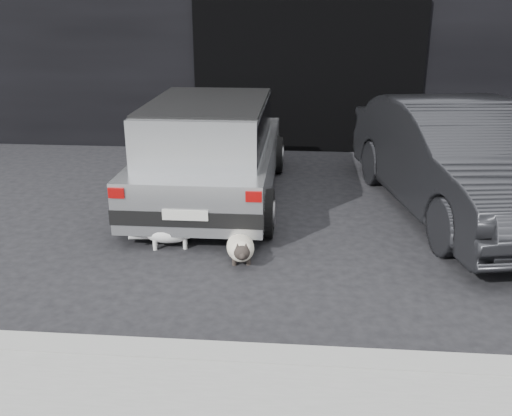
# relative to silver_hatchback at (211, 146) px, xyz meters

# --- Properties ---
(ground) EXTENTS (80.00, 80.00, 0.00)m
(ground) POSITION_rel_silver_hatchback_xyz_m (0.27, -1.15, -0.76)
(ground) COLOR black
(ground) RESTS_ON ground
(building_facade) EXTENTS (34.00, 4.00, 5.00)m
(building_facade) POSITION_rel_silver_hatchback_xyz_m (1.27, 4.85, 1.74)
(building_facade) COLOR black
(building_facade) RESTS_ON ground
(garage_opening) EXTENTS (4.00, 0.10, 2.60)m
(garage_opening) POSITION_rel_silver_hatchback_xyz_m (1.27, 2.84, 0.54)
(garage_opening) COLOR black
(garage_opening) RESTS_ON ground
(curb) EXTENTS (18.00, 0.25, 0.12)m
(curb) POSITION_rel_silver_hatchback_xyz_m (1.27, -3.75, -0.70)
(curb) COLOR gray
(curb) RESTS_ON ground
(silver_hatchback) EXTENTS (1.88, 3.77, 1.39)m
(silver_hatchback) POSITION_rel_silver_hatchback_xyz_m (0.00, 0.00, 0.00)
(silver_hatchback) COLOR #B0B3B5
(silver_hatchback) RESTS_ON ground
(second_car) EXTENTS (2.34, 4.54, 1.43)m
(second_car) POSITION_rel_silver_hatchback_xyz_m (3.19, -0.25, -0.04)
(second_car) COLOR black
(second_car) RESTS_ON ground
(cat_siamese) EXTENTS (0.39, 0.86, 0.30)m
(cat_siamese) POSITION_rel_silver_hatchback_xyz_m (0.61, -1.91, -0.62)
(cat_siamese) COLOR beige
(cat_siamese) RESTS_ON ground
(cat_white) EXTENTS (0.82, 0.37, 0.39)m
(cat_white) POSITION_rel_silver_hatchback_xyz_m (-0.17, -1.63, -0.57)
(cat_white) COLOR white
(cat_white) RESTS_ON ground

